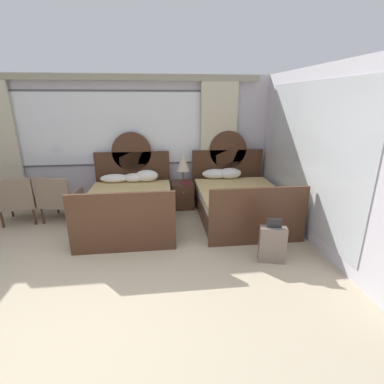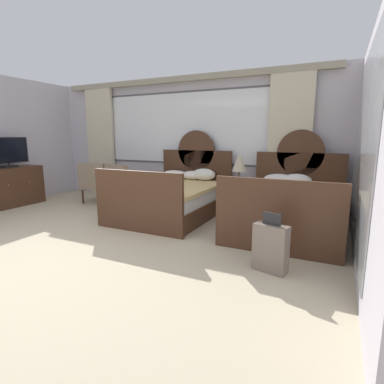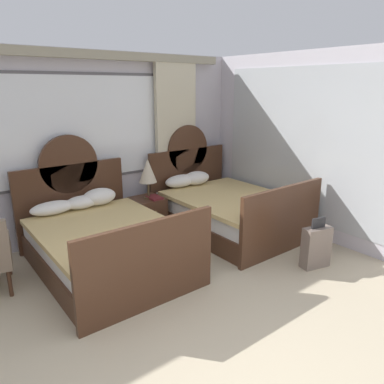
# 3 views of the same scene
# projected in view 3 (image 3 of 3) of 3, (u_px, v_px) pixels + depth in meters

# --- Properties ---
(wall_back_window) EXTENTS (6.67, 0.22, 2.70)m
(wall_back_window) POSITION_uv_depth(u_px,v_px,m) (35.00, 147.00, 4.87)
(wall_back_window) COLOR silver
(wall_back_window) RESTS_ON ground_plane
(wall_right_mirror) EXTENTS (0.08, 4.38, 2.70)m
(wall_right_mirror) POSITION_uv_depth(u_px,v_px,m) (322.00, 148.00, 5.22)
(wall_right_mirror) COLOR silver
(wall_right_mirror) RESTS_ON ground_plane
(bed_near_window) EXTENTS (1.57, 2.16, 1.57)m
(bed_near_window) POSITION_uv_depth(u_px,v_px,m) (103.00, 242.00, 4.53)
(bed_near_window) COLOR #472B1C
(bed_near_window) RESTS_ON ground_plane
(bed_near_mirror) EXTENTS (1.57, 2.16, 1.57)m
(bed_near_mirror) POSITION_uv_depth(u_px,v_px,m) (226.00, 209.00, 5.74)
(bed_near_mirror) COLOR #472B1C
(bed_near_mirror) RESTS_ON ground_plane
(nightstand_between_beds) EXTENTS (0.46, 0.48, 0.56)m
(nightstand_between_beds) POSITION_uv_depth(u_px,v_px,m) (148.00, 215.00, 5.65)
(nightstand_between_beds) COLOR #472B1C
(nightstand_between_beds) RESTS_ON ground_plane
(table_lamp_on_nightstand) EXTENTS (0.27, 0.27, 0.61)m
(table_lamp_on_nightstand) POSITION_uv_depth(u_px,v_px,m) (148.00, 171.00, 5.45)
(table_lamp_on_nightstand) COLOR brown
(table_lamp_on_nightstand) RESTS_ON nightstand_between_beds
(book_on_nightstand) EXTENTS (0.18, 0.26, 0.03)m
(book_on_nightstand) POSITION_uv_depth(u_px,v_px,m) (154.00, 198.00, 5.54)
(book_on_nightstand) COLOR maroon
(book_on_nightstand) RESTS_ON nightstand_between_beds
(suitcase_on_floor) EXTENTS (0.39, 0.24, 0.66)m
(suitcase_on_floor) POSITION_uv_depth(u_px,v_px,m) (316.00, 247.00, 4.56)
(suitcase_on_floor) COLOR #75665B
(suitcase_on_floor) RESTS_ON ground_plane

